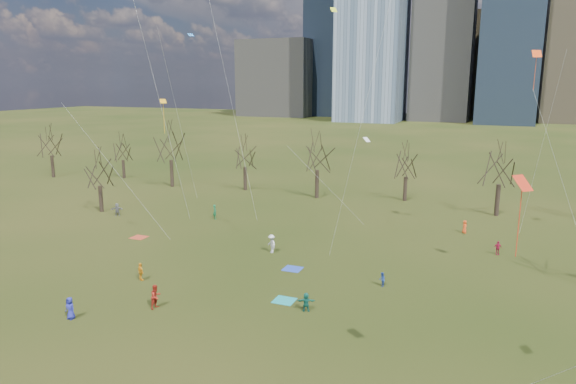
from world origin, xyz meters
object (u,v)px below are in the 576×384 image
at_px(blanket_teal, 284,300).
at_px(person_2, 156,297).
at_px(blanket_navy, 293,269).
at_px(person_0, 70,308).
at_px(blanket_crimson, 139,237).
at_px(person_4, 141,272).

height_order(blanket_teal, person_2, person_2).
relative_size(blanket_navy, person_0, 0.99).
height_order(blanket_teal, blanket_navy, same).
distance_m(blanket_teal, blanket_navy, 6.81).
xyz_separation_m(blanket_crimson, person_4, (7.98, -9.86, 0.76)).
bearing_deg(person_0, blanket_navy, 61.15).
bearing_deg(person_4, person_2, 166.11).
height_order(person_0, person_2, person_2).
distance_m(blanket_teal, person_0, 15.32).
bearing_deg(person_0, blanket_crimson, 121.16).
bearing_deg(person_0, person_2, 46.49).
xyz_separation_m(blanket_teal, blanket_navy, (-1.93, 6.53, 0.00)).
bearing_deg(person_4, blanket_crimson, -23.28).
relative_size(blanket_teal, person_2, 0.88).
bearing_deg(person_4, person_0, 117.65).
bearing_deg(blanket_navy, person_2, -119.06).
distance_m(blanket_navy, person_0, 18.53).
distance_m(blanket_crimson, person_2, 18.65).
xyz_separation_m(blanket_teal, person_4, (-12.70, -0.80, 0.76)).
bearing_deg(blanket_navy, person_4, -145.75).
distance_m(blanket_navy, person_2, 12.97).
distance_m(blanket_crimson, person_0, 19.32).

